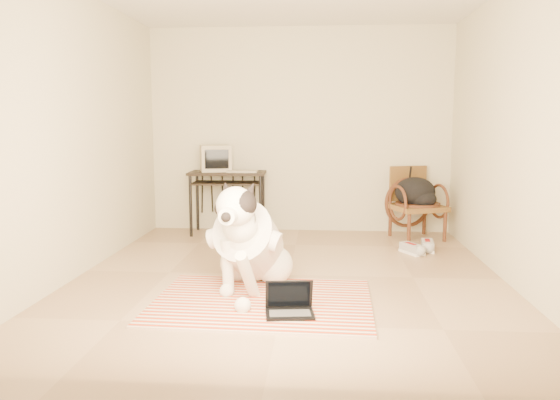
# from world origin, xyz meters

# --- Properties ---
(floor) EXTENTS (4.50, 4.50, 0.00)m
(floor) POSITION_xyz_m (0.00, 0.00, 0.00)
(floor) COLOR tan
(floor) RESTS_ON ground
(wall_back) EXTENTS (4.50, 0.00, 4.50)m
(wall_back) POSITION_xyz_m (0.00, 2.25, 1.35)
(wall_back) COLOR beige
(wall_back) RESTS_ON floor
(wall_front) EXTENTS (4.50, 0.00, 4.50)m
(wall_front) POSITION_xyz_m (0.00, -2.25, 1.35)
(wall_front) COLOR beige
(wall_front) RESTS_ON floor
(wall_left) EXTENTS (0.00, 4.50, 4.50)m
(wall_left) POSITION_xyz_m (-2.00, 0.00, 1.35)
(wall_left) COLOR beige
(wall_left) RESTS_ON floor
(wall_right) EXTENTS (0.00, 4.50, 4.50)m
(wall_right) POSITION_xyz_m (2.00, 0.00, 1.35)
(wall_right) COLOR beige
(wall_right) RESTS_ON floor
(rug) EXTENTS (1.79, 1.39, 0.02)m
(rug) POSITION_xyz_m (-0.17, -0.84, 0.01)
(rug) COLOR red
(rug) RESTS_ON floor
(dog) EXTENTS (0.69, 1.43, 1.02)m
(dog) POSITION_xyz_m (-0.32, -0.47, 0.41)
(dog) COLOR white
(dog) RESTS_ON rug
(laptop) EXTENTS (0.39, 0.30, 0.25)m
(laptop) POSITION_xyz_m (0.07, -1.13, 0.08)
(laptop) COLOR black
(laptop) RESTS_ON rug
(computer_desk) EXTENTS (1.00, 0.58, 0.82)m
(computer_desk) POSITION_xyz_m (-0.92, 1.93, 0.70)
(computer_desk) COLOR black
(computer_desk) RESTS_ON floor
(crt_monitor) EXTENTS (0.47, 0.45, 0.34)m
(crt_monitor) POSITION_xyz_m (-1.09, 1.98, 0.99)
(crt_monitor) COLOR tan
(crt_monitor) RESTS_ON computer_desk
(desk_keyboard) EXTENTS (0.39, 0.14, 0.03)m
(desk_keyboard) POSITION_xyz_m (-0.71, 1.84, 0.83)
(desk_keyboard) COLOR tan
(desk_keyboard) RESTS_ON computer_desk
(pc_tower) EXTENTS (0.19, 0.45, 0.42)m
(pc_tower) POSITION_xyz_m (-0.71, 1.94, 0.21)
(pc_tower) COLOR #474749
(pc_tower) RESTS_ON floor
(rattan_chair) EXTENTS (0.75, 0.74, 0.90)m
(rattan_chair) POSITION_xyz_m (1.49, 1.84, 0.45)
(rattan_chair) COLOR brown
(rattan_chair) RESTS_ON floor
(backpack) EXTENTS (0.50, 0.43, 0.37)m
(backpack) POSITION_xyz_m (1.48, 1.75, 0.59)
(backpack) COLOR black
(backpack) RESTS_ON rattan_chair
(sneaker_left) EXTENTS (0.27, 0.34, 0.11)m
(sneaker_left) POSITION_xyz_m (1.32, 0.98, 0.05)
(sneaker_left) COLOR white
(sneaker_left) RESTS_ON floor
(sneaker_right) EXTENTS (0.17, 0.35, 0.12)m
(sneaker_right) POSITION_xyz_m (1.52, 1.14, 0.05)
(sneaker_right) COLOR white
(sneaker_right) RESTS_ON floor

